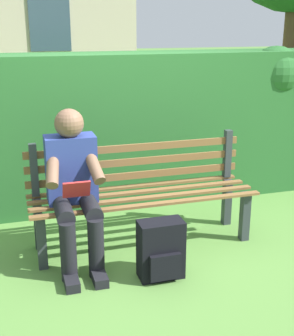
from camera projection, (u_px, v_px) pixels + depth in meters
ground at (144, 243)px, 3.90m from camera, size 60.00×60.00×0.00m
park_bench at (141, 190)px, 3.84m from camera, size 1.85×0.50×0.88m
person_seated at (74, 184)px, 3.47m from camera, size 0.44×0.73×1.18m
hedge_backdrop at (95, 129)px, 4.59m from camera, size 6.49×0.67×1.55m
backpack at (161, 250)px, 3.33m from camera, size 0.32×0.25×0.44m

